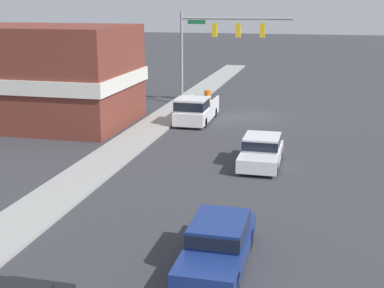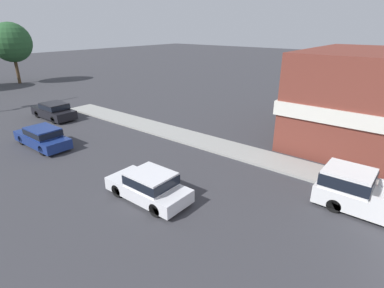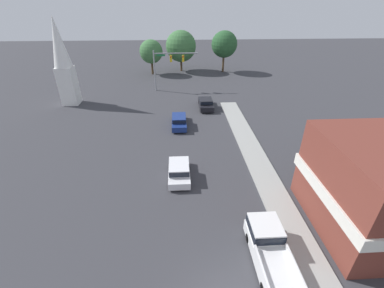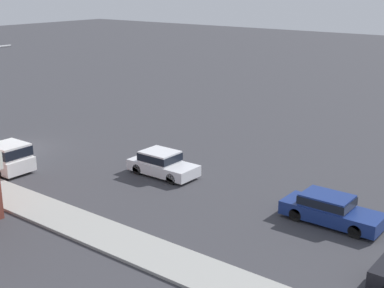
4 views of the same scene
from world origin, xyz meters
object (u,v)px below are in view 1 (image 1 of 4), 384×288
object	(u,v)px
car_second_ahead	(218,242)
construction_barrel	(208,97)
car_lead	(261,150)
pickup_truck_parked	(195,110)

from	to	relation	value
car_second_ahead	construction_barrel	xyz separation A→B (m)	(5.92, -26.46, -0.19)
car_lead	car_second_ahead	world-z (taller)	car_lead
car_second_ahead	pickup_truck_parked	xyz separation A→B (m)	(5.31, -19.48, 0.17)
construction_barrel	car_lead	bearing A→B (deg)	111.27
pickup_truck_parked	construction_barrel	xyz separation A→B (m)	(0.62, -6.97, -0.36)
car_lead	car_second_ahead	xyz separation A→B (m)	(0.13, 10.90, -0.02)
car_lead	pickup_truck_parked	distance (m)	10.17
pickup_truck_parked	construction_barrel	size ratio (longest dim) A/B	5.04
car_lead	construction_barrel	bearing A→B (deg)	-68.73
pickup_truck_parked	construction_barrel	world-z (taller)	pickup_truck_parked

